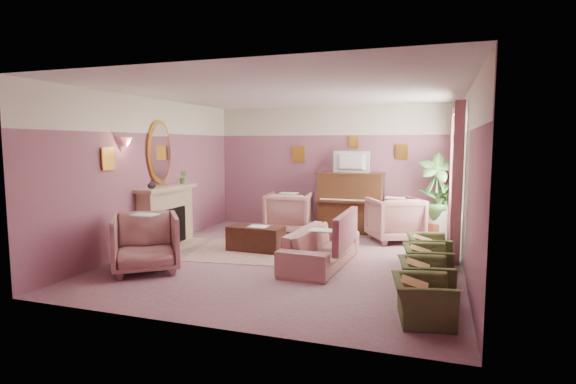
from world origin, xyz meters
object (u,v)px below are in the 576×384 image
(olive_chair_d, at_px, (428,245))
(coffee_table, at_px, (256,238))
(floral_armchair_right, at_px, (395,217))
(floral_armchair_front, at_px, (145,240))
(olive_chair_c, at_px, (427,257))
(side_table, at_px, (440,222))
(piano, at_px, (351,203))
(floral_armchair_left, at_px, (289,211))
(olive_chair_b, at_px, (425,273))
(sofa, at_px, (321,240))
(television, at_px, (351,160))
(olive_chair_a, at_px, (423,293))

(olive_chair_d, bearing_deg, coffee_table, 179.97)
(floral_armchair_right, relative_size, floral_armchair_front, 1.00)
(olive_chair_c, bearing_deg, side_table, 86.64)
(piano, xyz_separation_m, side_table, (1.88, -0.13, -0.30))
(floral_armchair_left, relative_size, olive_chair_b, 1.34)
(sofa, relative_size, olive_chair_d, 2.72)
(sofa, distance_m, floral_armchair_left, 2.69)
(television, height_order, floral_armchair_right, television)
(television, distance_m, floral_armchair_left, 1.75)
(olive_chair_d, bearing_deg, side_table, 85.37)
(piano, relative_size, olive_chair_c, 1.90)
(piano, xyz_separation_m, olive_chair_d, (1.71, -2.30, -0.33))
(floral_armchair_right, bearing_deg, olive_chair_d, -67.35)
(floral_armchair_right, distance_m, olive_chair_d, 1.78)
(floral_armchair_right, height_order, olive_chair_b, floral_armchair_right)
(piano, bearing_deg, side_table, -3.94)
(sofa, relative_size, olive_chair_c, 2.72)
(floral_armchair_front, distance_m, olive_chair_b, 4.11)
(piano, xyz_separation_m, television, (0.00, -0.05, 0.95))
(television, relative_size, coffee_table, 0.80)
(olive_chair_a, xyz_separation_m, olive_chair_d, (0.00, 2.46, 0.00))
(piano, height_order, floral_armchair_right, piano)
(television, xyz_separation_m, olive_chair_c, (1.71, -3.07, -1.28))
(piano, distance_m, floral_armchair_front, 4.74)
(floral_armchair_right, xyz_separation_m, olive_chair_a, (0.68, -4.10, -0.18))
(floral_armchair_left, xyz_separation_m, olive_chair_a, (2.97, -4.23, -0.18))
(piano, height_order, floral_armchair_left, piano)
(floral_armchair_right, height_order, olive_chair_c, floral_armchair_right)
(floral_armchair_right, xyz_separation_m, side_table, (0.86, 0.54, -0.15))
(floral_armchair_right, bearing_deg, sofa, -113.48)
(coffee_table, bearing_deg, television, 59.78)
(olive_chair_b, bearing_deg, floral_armchair_right, 101.78)
(olive_chair_a, bearing_deg, olive_chair_d, 90.00)
(side_table, bearing_deg, sofa, -123.56)
(piano, height_order, side_table, piano)
(floral_armchair_right, distance_m, olive_chair_c, 2.56)
(floral_armchair_front, relative_size, olive_chair_a, 1.34)
(television, distance_m, sofa, 3.06)
(floral_armchair_right, xyz_separation_m, olive_chair_b, (0.68, -3.28, -0.18))
(floral_armchair_right, bearing_deg, olive_chair_b, -78.22)
(coffee_table, xyz_separation_m, floral_armchair_front, (-1.09, -1.78, 0.27))
(olive_chair_a, distance_m, side_table, 4.64)
(coffee_table, bearing_deg, floral_armchair_front, -121.38)
(floral_armchair_right, xyz_separation_m, floral_armchair_front, (-3.42, -3.42, 0.00))
(olive_chair_d, relative_size, side_table, 1.05)
(olive_chair_c, height_order, olive_chair_d, same)
(olive_chair_a, height_order, olive_chair_b, same)
(sofa, xyz_separation_m, olive_chair_c, (1.64, -0.26, -0.09))
(floral_armchair_left, height_order, olive_chair_a, floral_armchair_left)
(olive_chair_a, bearing_deg, olive_chair_b, 90.00)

